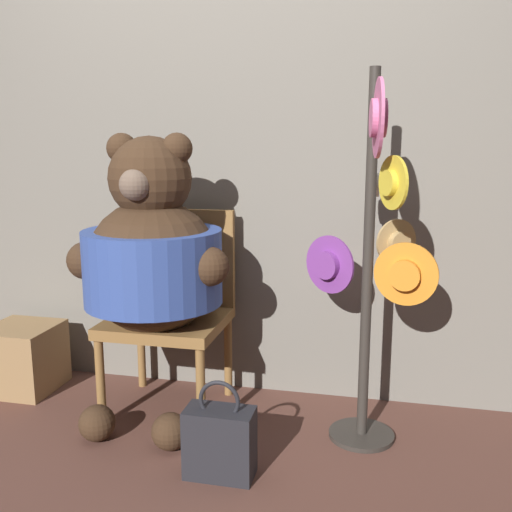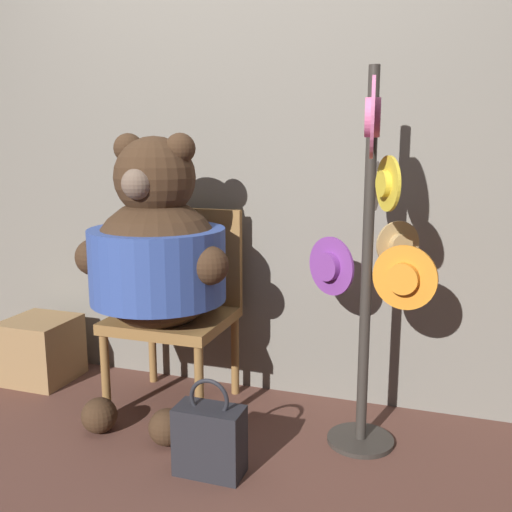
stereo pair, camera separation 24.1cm
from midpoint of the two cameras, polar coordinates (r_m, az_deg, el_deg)
name	(u,v)px [view 1 (the left image)]	position (r m, az deg, el deg)	size (l,w,h in m)	color
ground_plane	(200,452)	(2.49, -8.51, -18.92)	(14.00, 14.00, 0.00)	brown
wall_back	(242,172)	(2.84, -3.88, 8.40)	(8.00, 0.10, 2.22)	slate
chair	(173,302)	(2.76, -10.82, -4.62)	(0.53, 0.50, 0.93)	olive
teddy_bear	(152,258)	(2.57, -12.99, -0.20)	(0.74, 0.65, 1.29)	#3D2819
hat_display_rack	(372,254)	(2.32, 8.68, 0.22)	(0.55, 0.55, 1.53)	#332D28
handbag_on_ground	(220,441)	(2.27, -6.85, -17.98)	(0.26, 0.14, 0.38)	#232328
wooden_crate	(23,357)	(3.24, -24.27, -9.27)	(0.34, 0.34, 0.34)	#937047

